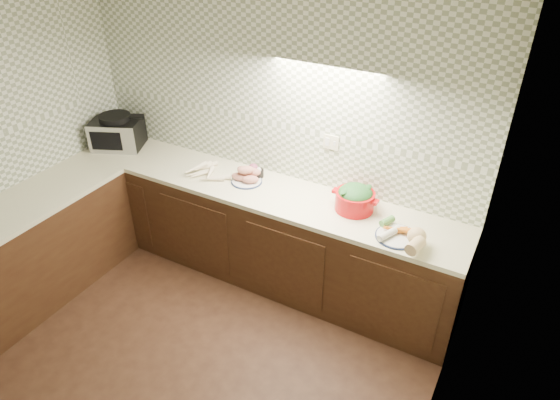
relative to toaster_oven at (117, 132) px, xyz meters
The scene contains 8 objects.
room 2.25m from the toaster_oven, 44.33° to the right, with size 3.60×3.60×2.60m.
counter 1.35m from the toaster_oven, 43.80° to the right, with size 3.60×3.60×0.90m.
toaster_oven is the anchor object (origin of this frame).
parsnip_pile 1.09m from the toaster_oven, ahead, with size 0.41×0.41×0.07m.
sweet_potato_plate 1.46m from the toaster_oven, ahead, with size 0.27×0.27×0.16m.
onion_bowl 1.47m from the toaster_oven, ahead, with size 0.15×0.15×0.12m.
dutch_oven 2.42m from the toaster_oven, ahead, with size 0.38×0.32×0.21m.
veg_plate 2.90m from the toaster_oven, ahead, with size 0.42×0.36×0.14m.
Camera 1 is at (1.94, -1.57, 3.05)m, focal length 32.00 mm.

